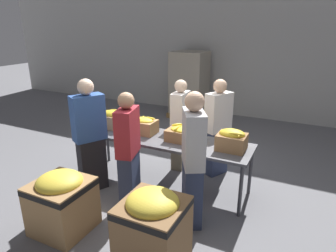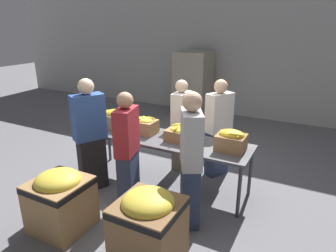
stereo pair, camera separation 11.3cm
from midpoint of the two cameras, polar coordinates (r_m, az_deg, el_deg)
name	(u,v)px [view 1 (the left image)]	position (r m, az deg, el deg)	size (l,w,h in m)	color
ground_plane	(163,183)	(4.94, -1.66, -10.87)	(30.00, 30.00, 0.00)	slate
wall_back	(237,41)	(8.37, 12.62, 15.44)	(16.00, 0.08, 4.00)	#B7B7B2
sorting_table	(163,141)	(4.61, -1.74, -2.88)	(2.73, 0.75, 0.79)	#4C4C51
banana_box_0	(112,119)	(5.09, -11.18, 1.30)	(0.47, 0.32, 0.30)	tan
banana_box_1	(144,125)	(4.77, -5.32, 0.13)	(0.40, 0.30, 0.27)	#A37A4C
banana_box_2	(183,134)	(4.43, 2.14, -1.53)	(0.49, 0.33, 0.24)	olive
banana_box_3	(232,139)	(4.20, 11.30, -2.53)	(0.39, 0.33, 0.30)	olive
volunteer_0	(193,162)	(3.67, 3.87, -6.80)	(0.43, 0.52, 1.73)	#2D3856
volunteer_1	(128,151)	(4.12, -8.35, -4.80)	(0.32, 0.48, 1.63)	#2D3856
volunteer_2	(218,129)	(4.99, 8.81, -0.51)	(0.40, 0.49, 1.63)	#2D3856
volunteer_3	(90,137)	(4.60, -15.31, -2.05)	(0.42, 0.52, 1.73)	black
volunteer_4	(180,125)	(5.16, 1.67, 0.10)	(0.23, 0.43, 1.58)	#6B604C
donation_bin_0	(62,200)	(4.00, -20.36, -13.14)	(0.65, 0.65, 0.78)	#A37A4C
donation_bin_1	(153,227)	(3.29, -3.93, -18.62)	(0.65, 0.65, 0.86)	olive
pallet_stack_0	(190,85)	(8.23, 3.73, 7.83)	(0.95, 0.95, 1.76)	olive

